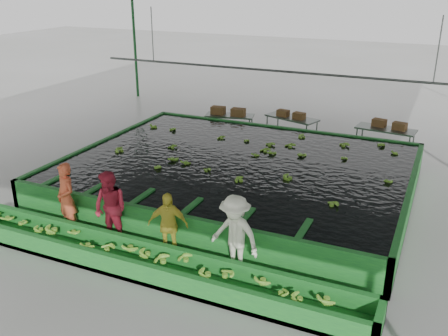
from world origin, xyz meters
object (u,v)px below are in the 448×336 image
at_px(packing_table_mid, 291,129).
at_px(box_stack_right, 389,128).
at_px(worker_a, 66,198).
at_px(sorting_trough, 147,262).
at_px(flotation_tank, 238,174).
at_px(packing_table_left, 230,125).
at_px(box_stack_left, 228,115).
at_px(worker_d, 235,235).
at_px(worker_b, 111,208).
at_px(packing_table_right, 384,141).
at_px(box_stack_mid, 291,117).
at_px(worker_c, 168,225).

distance_m(packing_table_mid, box_stack_right, 3.66).
bearing_deg(worker_a, sorting_trough, 7.48).
height_order(flotation_tank, sorting_trough, flotation_tank).
relative_size(packing_table_left, box_stack_left, 1.37).
distance_m(worker_d, packing_table_mid, 9.68).
relative_size(worker_a, packing_table_left, 0.95).
xyz_separation_m(packing_table_left, packing_table_mid, (2.45, 0.46, 0.04)).
relative_size(flotation_tank, worker_b, 5.52).
bearing_deg(packing_table_right, worker_d, -101.22).
xyz_separation_m(worker_a, packing_table_left, (0.44, 9.07, -0.48)).
bearing_deg(packing_table_mid, sorting_trough, -90.45).
relative_size(packing_table_left, packing_table_mid, 0.93).
xyz_separation_m(worker_a, packing_table_mid, (2.89, 9.53, -0.44)).
bearing_deg(box_stack_left, box_stack_mid, 9.40).
height_order(sorting_trough, worker_b, worker_b).
bearing_deg(box_stack_mid, packing_table_right, -0.01).
distance_m(worker_b, box_stack_left, 9.08).
distance_m(box_stack_left, box_stack_mid, 2.51).
bearing_deg(worker_b, packing_table_left, 102.50).
xyz_separation_m(flotation_tank, sorting_trough, (0.00, -5.10, -0.20)).
xyz_separation_m(packing_table_mid, packing_table_right, (3.54, -0.09, 0.00)).
xyz_separation_m(box_stack_left, box_stack_mid, (2.48, 0.41, 0.07)).
xyz_separation_m(worker_a, box_stack_left, (0.39, 9.03, -0.04)).
bearing_deg(worker_d, worker_b, -168.22).
bearing_deg(worker_a, packing_table_left, 110.57).
bearing_deg(packing_table_mid, box_stack_left, -168.71).
relative_size(worker_b, worker_c, 1.14).
distance_m(flotation_tank, box_stack_left, 5.33).
bearing_deg(packing_table_right, packing_table_left, -176.46).
relative_size(worker_d, packing_table_left, 0.95).
bearing_deg(worker_a, box_stack_left, 110.88).
bearing_deg(box_stack_right, box_stack_left, -175.33).
relative_size(worker_d, packing_table_mid, 0.88).
distance_m(packing_table_left, box_stack_right, 6.12).
height_order(worker_c, packing_table_right, worker_c).
height_order(worker_a, packing_table_left, worker_a).
distance_m(worker_c, packing_table_left, 9.40).
xyz_separation_m(sorting_trough, worker_c, (0.09, 0.80, 0.54)).
xyz_separation_m(packing_table_right, box_stack_left, (-6.04, -0.41, 0.40)).
height_order(flotation_tank, worker_b, worker_b).
height_order(worker_d, packing_table_left, worker_d).
xyz_separation_m(worker_c, box_stack_left, (-2.51, 9.03, 0.08)).
bearing_deg(box_stack_mid, packing_table_mid, 78.43).
bearing_deg(sorting_trough, packing_table_mid, 89.55).
xyz_separation_m(worker_d, packing_table_left, (-4.11, 9.07, -0.48)).
bearing_deg(worker_d, worker_a, -168.22).
bearing_deg(worker_b, flotation_tank, 77.94).
height_order(worker_d, box_stack_left, worker_d).
bearing_deg(worker_d, box_stack_mid, 111.91).
bearing_deg(packing_table_mid, worker_b, -99.29).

